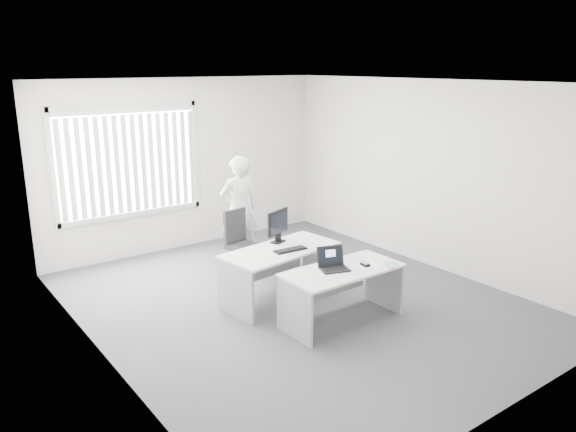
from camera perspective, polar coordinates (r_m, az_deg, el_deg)
ground at (r=7.43m, az=0.86°, el=-8.69°), size 6.00×6.00×0.00m
wall_back at (r=9.49m, az=-10.22°, el=5.22°), size 5.00×0.02×2.80m
wall_front at (r=5.04m, az=22.20°, el=-4.65°), size 5.00×0.02×2.80m
wall_left at (r=5.86m, az=-18.92°, el=-1.62°), size 0.02×6.00×2.80m
wall_right at (r=8.69m, az=14.14°, el=4.09°), size 0.02×6.00×2.80m
ceiling at (r=6.79m, az=0.96°, el=13.44°), size 5.00×6.00×0.02m
window at (r=9.03m, az=-15.85°, el=5.35°), size 2.32×0.06×1.76m
blinds at (r=8.98m, az=-15.69°, el=5.11°), size 2.20×0.10×1.50m
desk_near at (r=6.75m, az=5.52°, el=-6.86°), size 1.47×0.69×0.67m
desk_far at (r=7.30m, az=-0.75°, el=-4.82°), size 1.63×0.92×0.71m
office_chair at (r=8.34m, az=-4.70°, el=-3.83°), size 0.63×0.63×0.95m
person at (r=8.67m, az=-5.01°, el=0.66°), size 0.66×0.48×1.68m
laptop at (r=6.59m, az=4.78°, el=-4.47°), size 0.40×0.38×0.25m
paper_sheet at (r=6.82m, az=8.07°, el=-5.01°), size 0.31×0.23×0.00m
mouse at (r=6.80m, az=7.84°, el=-4.83°), size 0.08×0.12×0.05m
booklet at (r=6.88m, az=10.57°, el=-4.89°), size 0.24×0.26×0.01m
keyboard at (r=7.16m, az=0.24°, el=-3.46°), size 0.45×0.18×0.02m
monitor at (r=7.43m, az=-1.03°, el=-1.05°), size 0.46×0.28×0.44m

